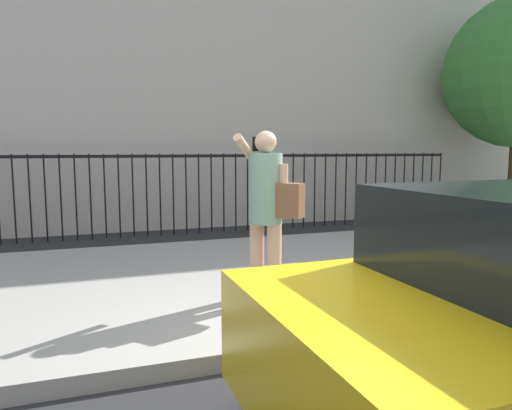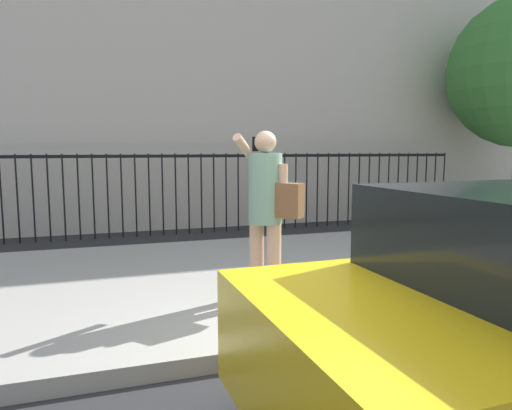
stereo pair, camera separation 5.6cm
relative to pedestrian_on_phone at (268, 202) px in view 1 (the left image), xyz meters
name	(u,v)px [view 1 (the left image)]	position (x,y,z in m)	size (l,w,h in m)	color
ground_plane	(336,355)	(0.17, -1.16, -1.15)	(60.00, 60.00, 0.00)	#28282B
sidewalk	(251,277)	(0.17, 1.04, -1.07)	(28.00, 4.40, 0.15)	#9E9B93
building_facade	(169,19)	(0.17, 7.34, 3.67)	(28.00, 4.00, 9.62)	beige
iron_fence	(192,183)	(0.17, 4.74, -0.13)	(12.03, 0.04, 1.60)	black
pedestrian_on_phone	(268,202)	(0.00, 0.00, 0.00)	(0.68, 0.70, 1.71)	tan
street_bench	(449,206)	(4.43, 2.43, -0.50)	(1.60, 0.45, 0.95)	brown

